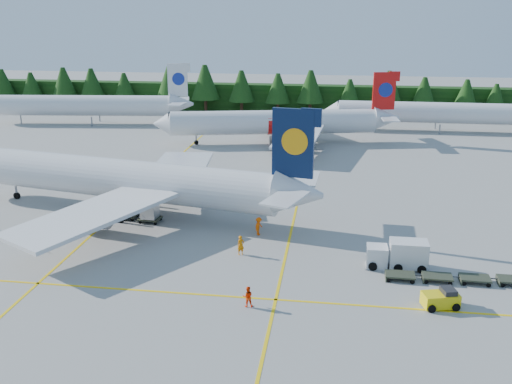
# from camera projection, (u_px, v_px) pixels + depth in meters

# --- Properties ---
(ground) EXTENTS (320.00, 320.00, 0.00)m
(ground) POSITION_uv_depth(u_px,v_px,m) (217.00, 263.00, 51.38)
(ground) COLOR gray
(ground) RESTS_ON ground
(taxi_stripe_a) EXTENTS (0.25, 120.00, 0.01)m
(taxi_stripe_a) POSITION_uv_depth(u_px,v_px,m) (141.00, 191.00, 72.13)
(taxi_stripe_a) COLOR yellow
(taxi_stripe_a) RESTS_ON ground
(taxi_stripe_b) EXTENTS (0.25, 120.00, 0.01)m
(taxi_stripe_b) POSITION_uv_depth(u_px,v_px,m) (299.00, 198.00, 69.44)
(taxi_stripe_b) COLOR yellow
(taxi_stripe_b) RESTS_ON ground
(taxi_stripe_cross) EXTENTS (80.00, 0.25, 0.01)m
(taxi_stripe_cross) POSITION_uv_depth(u_px,v_px,m) (201.00, 295.00, 45.72)
(taxi_stripe_cross) COLOR yellow
(taxi_stripe_cross) RESTS_ON ground
(treeline_hedge) EXTENTS (220.00, 4.00, 6.00)m
(treeline_hedge) POSITION_uv_depth(u_px,v_px,m) (292.00, 98.00, 127.82)
(treeline_hedge) COLOR black
(treeline_hedge) RESTS_ON ground
(airliner_navy) EXTENTS (43.75, 35.67, 12.84)m
(airliner_navy) POSITION_uv_depth(u_px,v_px,m) (111.00, 178.00, 63.66)
(airliner_navy) COLOR silver
(airliner_navy) RESTS_ON ground
(airliner_red) EXTENTS (40.44, 32.93, 11.91)m
(airliner_red) POSITION_uv_depth(u_px,v_px,m) (269.00, 123.00, 96.73)
(airliner_red) COLOR silver
(airliner_red) RESTS_ON ground
(airliner_far_left) EXTENTS (41.05, 8.28, 11.95)m
(airliner_far_left) POSITION_uv_depth(u_px,v_px,m) (79.00, 105.00, 113.72)
(airliner_far_left) COLOR silver
(airliner_far_left) RESTS_ON ground
(airliner_far_right) EXTENTS (39.27, 4.00, 11.43)m
(airliner_far_right) POSITION_uv_depth(u_px,v_px,m) (422.00, 112.00, 106.92)
(airliner_far_right) COLOR silver
(airliner_far_right) RESTS_ON ground
(service_truck) EXTENTS (5.25, 2.00, 2.53)m
(service_truck) POSITION_uv_depth(u_px,v_px,m) (397.00, 254.00, 50.23)
(service_truck) COLOR white
(service_truck) RESTS_ON ground
(baggage_tug) EXTENTS (2.97, 2.07, 1.44)m
(baggage_tug) POSITION_uv_depth(u_px,v_px,m) (441.00, 299.00, 43.62)
(baggage_tug) COLOR #D8C10C
(baggage_tug) RESTS_ON ground
(dolly_train) EXTENTS (11.72, 1.99, 0.14)m
(dolly_train) POSITION_uv_depth(u_px,v_px,m) (456.00, 277.00, 47.72)
(dolly_train) COLOR #303627
(dolly_train) RESTS_ON ground
(uld_pair) EXTENTS (5.27, 2.72, 1.76)m
(uld_pair) POSITION_uv_depth(u_px,v_px,m) (138.00, 210.00, 61.63)
(uld_pair) COLOR #303627
(uld_pair) RESTS_ON ground
(crew_a) EXTENTS (0.81, 0.74, 1.87)m
(crew_a) POSITION_uv_depth(u_px,v_px,m) (241.00, 245.00, 52.94)
(crew_a) COLOR orange
(crew_a) RESTS_ON ground
(crew_b) EXTENTS (0.92, 0.79, 1.67)m
(crew_b) POSITION_uv_depth(u_px,v_px,m) (248.00, 297.00, 43.66)
(crew_b) COLOR #FF3705
(crew_b) RESTS_ON ground
(crew_c) EXTENTS (0.77, 0.92, 1.88)m
(crew_c) POSITION_uv_depth(u_px,v_px,m) (259.00, 226.00, 57.63)
(crew_c) COLOR #FF5805
(crew_c) RESTS_ON ground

